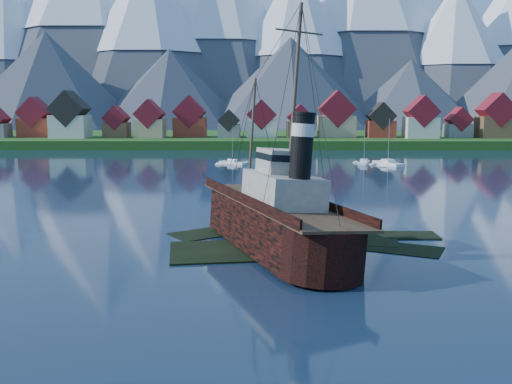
{
  "coord_description": "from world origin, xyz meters",
  "views": [
    {
      "loc": [
        -2.73,
        -59.99,
        15.19
      ],
      "look_at": [
        -3.14,
        6.0,
        5.0
      ],
      "focal_mm": 40.0,
      "sensor_mm": 36.0,
      "label": 1
    }
  ],
  "objects_px": {
    "sailboat_c": "(233,163)",
    "sailboat_d": "(364,163)",
    "tugboat_wreck": "(273,216)",
    "sailboat_e": "(388,164)"
  },
  "relations": [
    {
      "from": "tugboat_wreck",
      "to": "sailboat_c",
      "type": "xyz_separation_m",
      "value": [
        -8.33,
        85.08,
        -3.06
      ]
    },
    {
      "from": "tugboat_wreck",
      "to": "sailboat_e",
      "type": "distance_m",
      "value": 88.6
    },
    {
      "from": "tugboat_wreck",
      "to": "sailboat_c",
      "type": "height_order",
      "value": "tugboat_wreck"
    },
    {
      "from": "sailboat_c",
      "to": "sailboat_d",
      "type": "relative_size",
      "value": 0.94
    },
    {
      "from": "tugboat_wreck",
      "to": "sailboat_d",
      "type": "bearing_deg",
      "value": 52.87
    },
    {
      "from": "tugboat_wreck",
      "to": "sailboat_c",
      "type": "distance_m",
      "value": 85.54
    },
    {
      "from": "sailboat_e",
      "to": "tugboat_wreck",
      "type": "bearing_deg",
      "value": -133.03
    },
    {
      "from": "sailboat_c",
      "to": "tugboat_wreck",
      "type": "bearing_deg",
      "value": -137.37
    },
    {
      "from": "sailboat_d",
      "to": "sailboat_e",
      "type": "relative_size",
      "value": 0.88
    },
    {
      "from": "tugboat_wreck",
      "to": "sailboat_d",
      "type": "relative_size",
      "value": 3.11
    }
  ]
}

